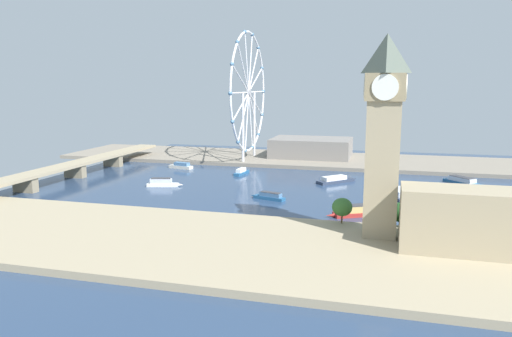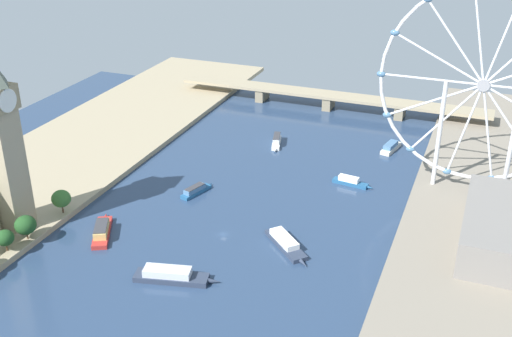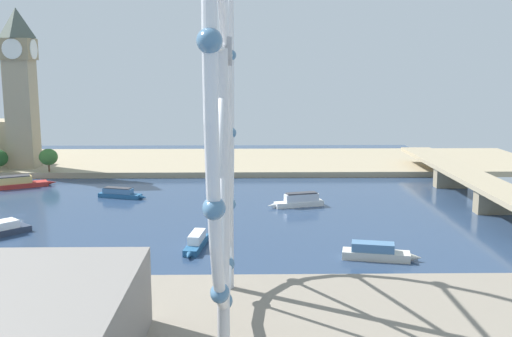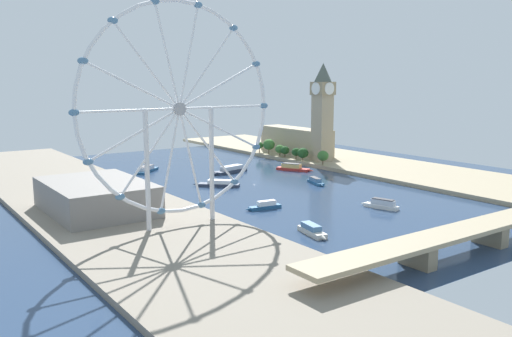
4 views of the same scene
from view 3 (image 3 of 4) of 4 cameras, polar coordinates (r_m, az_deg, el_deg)
The scene contains 10 objects.
ground_plane at distance 252.93m, azimuth -21.73°, elevation -4.17°, with size 414.67×414.67×0.00m, color navy.
riverbank_left at distance 367.23m, azimuth -15.06°, elevation 0.62°, with size 90.00×520.00×3.00m, color tan.
clock_tower at distance 346.64m, azimuth -21.66°, elevation 7.39°, with size 17.15×17.15×85.52m.
ferris_wheel at distance 124.68m, azimuth -3.03°, elevation 10.80°, with size 106.64×3.20×109.99m.
river_bridge at distance 254.50m, azimuth 21.95°, elevation -2.09°, with size 226.67×16.76×11.06m.
tour_boat_0 at distance 309.08m, azimuth -21.94°, elevation -1.28°, with size 19.08×30.81×5.96m.
tour_boat_2 at distance 249.40m, azimuth 4.14°, elevation -3.10°, with size 10.14×24.38×5.87m.
tour_boat_4 at distance 271.96m, azimuth -12.90°, elevation -2.35°, with size 10.37×22.88×4.59m.
tour_boat_6 at distance 186.06m, azimuth 11.50°, elevation -7.89°, with size 9.89×24.05×5.15m.
tour_boat_7 at distance 194.09m, azimuth -5.76°, elevation -7.05°, with size 23.44×6.98×4.87m.
Camera 3 is at (229.26, 89.64, 58.13)m, focal length 41.73 mm.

